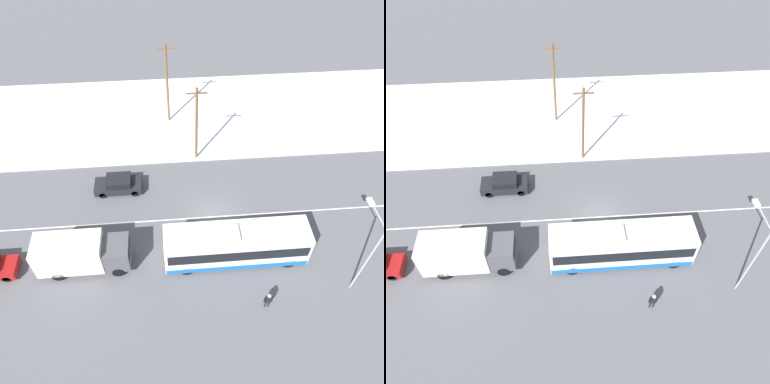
{
  "view_description": "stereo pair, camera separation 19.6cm",
  "coord_description": "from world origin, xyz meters",
  "views": [
    {
      "loc": [
        -3.44,
        -19.32,
        24.97
      ],
      "look_at": [
        -1.69,
        1.73,
        1.4
      ],
      "focal_mm": 35.0,
      "sensor_mm": 36.0,
      "label": 1
    },
    {
      "loc": [
        -3.24,
        -19.34,
        24.97
      ],
      "look_at": [
        -1.69,
        1.73,
        1.4
      ],
      "focal_mm": 35.0,
      "sensor_mm": 36.0,
      "label": 2
    }
  ],
  "objects": [
    {
      "name": "ground_plane",
      "position": [
        0.0,
        0.0,
        0.0
      ],
      "size": [
        120.0,
        120.0,
        0.0
      ],
      "primitive_type": "plane",
      "color": "#56565B"
    },
    {
      "name": "snow_lot",
      "position": [
        0.0,
        14.33,
        0.06
      ],
      "size": [
        80.0,
        14.79,
        0.12
      ],
      "color": "silver",
      "rests_on": "ground_plane"
    },
    {
      "name": "lane_marking_center",
      "position": [
        0.0,
        0.0,
        0.0
      ],
      "size": [
        60.0,
        0.12,
        0.0
      ],
      "color": "silver",
      "rests_on": "ground_plane"
    },
    {
      "name": "streetlamp",
      "position": [
        9.17,
        -6.69,
        4.51
      ],
      "size": [
        0.36,
        2.7,
        7.07
      ],
      "color": "#9EA3A8",
      "rests_on": "ground_plane"
    },
    {
      "name": "utility_pole_snowlot",
      "position": [
        -3.19,
        13.55,
        4.54
      ],
      "size": [
        1.8,
        0.24,
        8.69
      ],
      "color": "brown",
      "rests_on": "ground_plane"
    },
    {
      "name": "pedestrian_at_stop",
      "position": [
        2.72,
        -8.23,
        1.06
      ],
      "size": [
        0.62,
        0.28,
        1.72
      ],
      "color": "#23232D",
      "rests_on": "ground_plane"
    },
    {
      "name": "city_bus",
      "position": [
        1.12,
        -4.02,
        1.64
      ],
      "size": [
        10.67,
        2.57,
        3.36
      ],
      "color": "white",
      "rests_on": "ground_plane"
    },
    {
      "name": "utility_pole_roadside",
      "position": [
        -0.81,
        7.42,
        4.09
      ],
      "size": [
        1.8,
        0.24,
        7.82
      ],
      "color": "brown",
      "rests_on": "ground_plane"
    },
    {
      "name": "box_truck",
      "position": [
        -10.31,
        -3.85,
        1.72
      ],
      "size": [
        6.77,
        2.3,
        3.13
      ],
      "color": "silver",
      "rests_on": "ground_plane"
    },
    {
      "name": "sedan_car",
      "position": [
        -8.06,
        3.77,
        0.82
      ],
      "size": [
        4.11,
        1.8,
        1.51
      ],
      "rotation": [
        0.0,
        0.0,
        3.14
      ],
      "color": "black",
      "rests_on": "ground_plane"
    }
  ]
}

